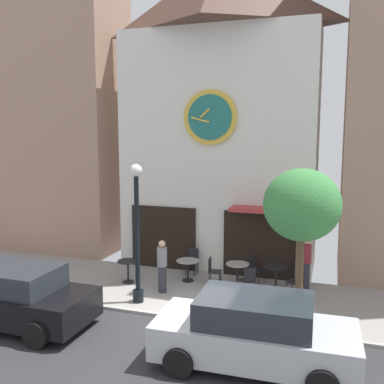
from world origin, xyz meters
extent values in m
cube|color=gray|center=(0.00, 2.05, -0.03)|extent=(26.15, 4.11, 0.05)
cube|color=#2D2D30|center=(0.00, -3.01, -0.03)|extent=(26.15, 6.03, 0.05)
cube|color=#A8A5A0|center=(0.00, 0.02, 0.04)|extent=(26.15, 0.12, 0.08)
cube|color=silver|center=(-0.45, 5.42, 4.32)|extent=(7.08, 2.61, 8.64)
cylinder|color=gold|center=(-0.45, 4.05, 5.50)|extent=(1.88, 0.10, 1.88)
cylinder|color=#1E6660|center=(-0.45, 3.99, 5.50)|extent=(1.55, 0.04, 1.55)
cube|color=gold|center=(-0.61, 3.95, 5.65)|extent=(0.36, 0.03, 0.33)
cube|color=gold|center=(-0.77, 3.95, 5.42)|extent=(0.65, 0.03, 0.23)
cube|color=black|center=(-2.22, 4.07, 1.15)|extent=(2.48, 0.10, 2.30)
cube|color=black|center=(1.32, 4.07, 1.15)|extent=(2.48, 0.10, 2.30)
cube|color=#B23333|center=(1.53, 3.76, 2.45)|extent=(2.27, 0.90, 0.12)
cube|color=#9E7A66|center=(-8.18, 5.65, 6.51)|extent=(6.63, 3.09, 13.02)
cylinder|color=black|center=(-1.72, 0.78, 0.18)|extent=(0.32, 0.32, 0.36)
cylinder|color=black|center=(-1.72, 0.78, 1.87)|extent=(0.14, 0.14, 3.75)
sphere|color=white|center=(-1.72, 0.78, 3.93)|extent=(0.36, 0.36, 0.36)
cylinder|color=brown|center=(2.93, 0.70, 1.25)|extent=(0.20, 0.20, 2.50)
ellipsoid|color=#3D8442|center=(2.93, 0.70, 3.19)|extent=(1.96, 1.76, 1.86)
cylinder|color=black|center=(-2.75, 2.20, 0.37)|extent=(0.07, 0.07, 0.73)
cylinder|color=black|center=(-2.75, 2.20, 0.01)|extent=(0.40, 0.40, 0.03)
cylinder|color=black|center=(-2.75, 2.20, 0.73)|extent=(0.70, 0.70, 0.03)
cylinder|color=black|center=(-0.89, 2.96, 0.35)|extent=(0.07, 0.07, 0.70)
cylinder|color=black|center=(-0.89, 2.96, 0.01)|extent=(0.40, 0.40, 0.03)
cylinder|color=gray|center=(-0.89, 2.96, 0.70)|extent=(0.77, 0.77, 0.03)
cylinder|color=black|center=(0.82, 2.95, 0.38)|extent=(0.07, 0.07, 0.76)
cylinder|color=black|center=(0.82, 2.95, 0.01)|extent=(0.40, 0.40, 0.03)
cylinder|color=gray|center=(0.82, 2.95, 0.76)|extent=(0.76, 0.76, 0.03)
cylinder|color=black|center=(2.04, 3.12, 0.38)|extent=(0.07, 0.07, 0.75)
cylinder|color=black|center=(2.04, 3.12, 0.01)|extent=(0.40, 0.40, 0.03)
cylinder|color=black|center=(2.04, 3.12, 0.75)|extent=(0.76, 0.76, 0.03)
cube|color=black|center=(1.25, 2.37, 0.45)|extent=(0.56, 0.56, 0.04)
cube|color=black|center=(1.36, 2.23, 0.68)|extent=(0.32, 0.27, 0.45)
cylinder|color=black|center=(1.27, 2.61, 0.23)|extent=(0.03, 0.03, 0.45)
cylinder|color=black|center=(1.01, 2.40, 0.23)|extent=(0.03, 0.03, 0.45)
cylinder|color=black|center=(1.48, 2.35, 0.23)|extent=(0.03, 0.03, 0.45)
cylinder|color=black|center=(1.22, 2.14, 0.23)|extent=(0.03, 0.03, 0.45)
cube|color=black|center=(0.08, 2.88, 0.45)|extent=(0.44, 0.44, 0.04)
cube|color=black|center=(-0.10, 2.86, 0.68)|extent=(0.08, 0.38, 0.45)
cylinder|color=black|center=(0.27, 2.73, 0.23)|extent=(0.03, 0.03, 0.45)
cylinder|color=black|center=(0.23, 3.07, 0.23)|extent=(0.03, 0.03, 0.45)
cylinder|color=black|center=(-0.07, 2.69, 0.23)|extent=(0.03, 0.03, 0.45)
cylinder|color=black|center=(-0.10, 3.03, 0.23)|extent=(0.03, 0.03, 0.45)
cube|color=black|center=(-0.98, 3.66, 0.45)|extent=(0.41, 0.41, 0.04)
cube|color=black|center=(-0.98, 3.84, 0.68)|extent=(0.38, 0.05, 0.45)
cylinder|color=black|center=(-1.16, 3.50, 0.23)|extent=(0.03, 0.03, 0.45)
cylinder|color=black|center=(-0.82, 3.49, 0.23)|extent=(0.03, 0.03, 0.45)
cylinder|color=black|center=(-1.15, 3.84, 0.23)|extent=(0.03, 0.03, 0.45)
cylinder|color=black|center=(-0.81, 3.83, 0.23)|extent=(0.03, 0.03, 0.45)
cube|color=black|center=(1.37, 3.50, 0.45)|extent=(0.51, 0.51, 0.04)
cube|color=black|center=(1.20, 3.56, 0.68)|extent=(0.17, 0.37, 0.45)
cylinder|color=black|center=(1.47, 3.28, 0.23)|extent=(0.03, 0.03, 0.45)
cylinder|color=black|center=(1.59, 3.60, 0.23)|extent=(0.03, 0.03, 0.45)
cylinder|color=black|center=(1.15, 3.40, 0.23)|extent=(0.03, 0.03, 0.45)
cylinder|color=black|center=(1.27, 3.72, 0.23)|extent=(0.03, 0.03, 0.45)
cube|color=black|center=(2.66, 2.67, 0.45)|extent=(0.52, 0.52, 0.04)
cube|color=black|center=(2.83, 2.60, 0.68)|extent=(0.19, 0.37, 0.45)
cylinder|color=black|center=(2.57, 2.90, 0.23)|extent=(0.03, 0.03, 0.45)
cylinder|color=black|center=(2.44, 2.58, 0.23)|extent=(0.03, 0.03, 0.45)
cylinder|color=black|center=(2.88, 2.76, 0.23)|extent=(0.03, 0.03, 0.45)
cylinder|color=black|center=(2.75, 2.45, 0.23)|extent=(0.03, 0.03, 0.45)
cylinder|color=#2D2D38|center=(-1.32, 1.73, 0.42)|extent=(0.32, 0.32, 0.85)
cylinder|color=slate|center=(-1.32, 1.73, 1.15)|extent=(0.39, 0.39, 0.60)
sphere|color=tan|center=(-1.32, 1.73, 1.56)|extent=(0.22, 0.22, 0.22)
cylinder|color=#2D2D38|center=(2.94, 3.48, 0.42)|extent=(0.31, 0.31, 0.85)
cylinder|color=maroon|center=(2.94, 3.48, 1.15)|extent=(0.39, 0.39, 0.60)
sphere|color=tan|center=(2.94, 3.48, 1.56)|extent=(0.22, 0.22, 0.22)
cube|color=black|center=(-4.19, -1.59, 0.60)|extent=(4.32, 1.84, 0.75)
cube|color=#262B33|center=(-4.19, -1.59, 1.25)|extent=(2.42, 1.61, 0.60)
cylinder|color=black|center=(-2.78, -2.51, 0.32)|extent=(0.64, 0.23, 0.64)
cylinder|color=black|center=(-2.77, -0.71, 0.32)|extent=(0.64, 0.23, 0.64)
cube|color=#B7BABF|center=(2.19, -1.69, 0.60)|extent=(4.34, 1.91, 0.75)
cube|color=#262B33|center=(2.19, -1.69, 1.25)|extent=(2.45, 1.64, 0.60)
cylinder|color=black|center=(3.58, -0.75, 0.32)|extent=(0.65, 0.24, 0.64)
cylinder|color=black|center=(0.79, -2.62, 0.32)|extent=(0.65, 0.24, 0.64)
cylinder|color=black|center=(0.75, -0.82, 0.32)|extent=(0.65, 0.24, 0.64)
camera|label=1|loc=(3.65, -10.49, 5.04)|focal=40.73mm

